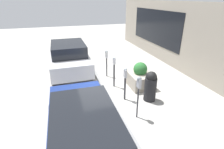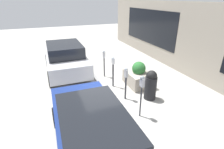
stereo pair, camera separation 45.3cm
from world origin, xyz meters
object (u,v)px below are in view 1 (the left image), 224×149
at_px(planter_box, 140,77).
at_px(parking_meter_nearest, 139,87).
at_px(trash_bin, 150,86).
at_px(parking_meter_fourth, 107,59).
at_px(parking_meter_middle, 114,69).
at_px(parking_meter_second, 125,80).
at_px(parked_car_front, 85,132).
at_px(parked_car_middle, 69,57).

bearing_deg(planter_box, parking_meter_nearest, 152.59).
xyz_separation_m(planter_box, trash_bin, (-1.24, 0.15, 0.19)).
distance_m(parking_meter_nearest, parking_meter_fourth, 3.57).
height_order(parking_meter_middle, parking_meter_fourth, parking_meter_middle).
height_order(parking_meter_second, parking_meter_fourth, parking_meter_fourth).
bearing_deg(parked_car_front, trash_bin, -55.71).
relative_size(parking_meter_middle, parked_car_front, 0.29).
distance_m(parking_meter_nearest, parked_car_front, 2.19).
height_order(parking_meter_second, parking_meter_middle, parking_meter_middle).
height_order(parking_meter_nearest, parking_meter_second, parking_meter_nearest).
relative_size(parking_meter_fourth, planter_box, 1.05).
distance_m(parking_meter_middle, planter_box, 1.26).
relative_size(parking_meter_fourth, parked_car_front, 0.29).
bearing_deg(parking_meter_middle, parking_meter_second, -177.01).
bearing_deg(parking_meter_fourth, parked_car_front, 158.15).
bearing_deg(parked_car_front, parking_meter_nearest, -61.15).
xyz_separation_m(parked_car_front, trash_bin, (1.88, -2.84, -0.11)).
xyz_separation_m(parking_meter_second, parked_car_middle, (3.58, 1.83, -0.00)).
height_order(parking_meter_second, parked_car_front, parked_car_front).
height_order(parking_meter_fourth, trash_bin, parking_meter_fourth).
bearing_deg(parked_car_front, parked_car_middle, -0.08).
bearing_deg(parking_meter_middle, parked_car_front, 151.41).
distance_m(parking_meter_nearest, parking_meter_second, 1.23).
distance_m(planter_box, parked_car_front, 4.33).
relative_size(parking_meter_fourth, parked_car_middle, 0.31).
relative_size(parking_meter_middle, parked_car_middle, 0.32).
height_order(parking_meter_middle, planter_box, parking_meter_middle).
bearing_deg(parking_meter_second, parked_car_front, 139.12).
bearing_deg(parking_meter_fourth, trash_bin, -159.53).
relative_size(parking_meter_nearest, parked_car_middle, 0.34).
height_order(parking_meter_nearest, parked_car_front, parking_meter_nearest).
xyz_separation_m(parking_meter_middle, parked_car_middle, (2.39, 1.77, -0.02)).
relative_size(parking_meter_second, parking_meter_fourth, 0.97).
distance_m(parking_meter_second, parked_car_middle, 4.02).
bearing_deg(parking_meter_second, parking_meter_fourth, 1.87).
bearing_deg(parked_car_front, planter_box, -43.04).
distance_m(parking_meter_middle, trash_bin, 1.83).
relative_size(parked_car_front, trash_bin, 3.95).
height_order(parking_meter_second, parked_car_middle, parked_car_middle).
xyz_separation_m(parking_meter_nearest, planter_box, (2.11, -1.09, -0.72)).
bearing_deg(trash_bin, parking_meter_second, 70.59).
xyz_separation_m(parking_meter_second, parking_meter_fourth, (2.37, 0.08, 0.11)).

